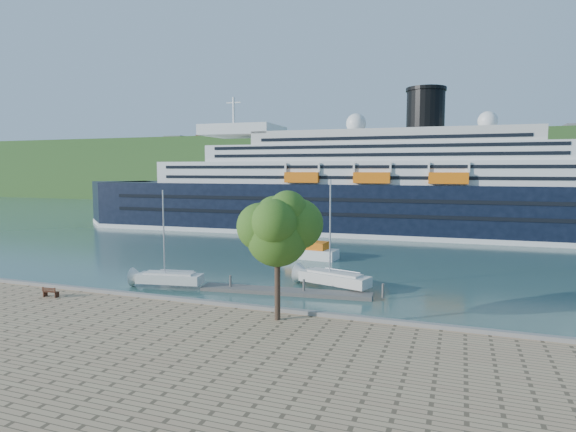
# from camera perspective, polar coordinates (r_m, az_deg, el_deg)

# --- Properties ---
(ground) EXTENTS (400.00, 400.00, 0.00)m
(ground) POSITION_cam_1_polar(r_m,az_deg,el_deg) (41.34, -11.61, -11.18)
(ground) COLOR #2D504A
(ground) RESTS_ON ground
(far_hillside) EXTENTS (400.00, 50.00, 24.00)m
(far_hillside) POSITION_cam_1_polar(r_m,az_deg,el_deg) (179.91, 13.27, 5.43)
(far_hillside) COLOR #2B5120
(far_hillside) RESTS_ON ground
(quay_coping) EXTENTS (220.00, 0.50, 0.30)m
(quay_coping) POSITION_cam_1_polar(r_m,az_deg,el_deg) (40.87, -11.79, -9.71)
(quay_coping) COLOR slate
(quay_coping) RESTS_ON promenade
(cruise_ship) EXTENTS (117.31, 21.25, 26.22)m
(cruise_ship) POSITION_cam_1_polar(r_m,az_deg,el_deg) (90.77, 8.01, 6.29)
(cruise_ship) COLOR black
(cruise_ship) RESTS_ON ground
(park_bench) EXTENTS (1.49, 0.68, 0.93)m
(park_bench) POSITION_cam_1_polar(r_m,az_deg,el_deg) (46.07, -26.28, -8.03)
(park_bench) COLOR #4D2516
(park_bench) RESTS_ON promenade
(promenade_tree) EXTENTS (6.09, 6.09, 10.09)m
(promenade_tree) POSITION_cam_1_polar(r_m,az_deg,el_deg) (34.37, -1.27, -4.13)
(promenade_tree) COLOR #2B5917
(promenade_tree) RESTS_ON promenade
(floating_pontoon) EXTENTS (16.68, 3.84, 0.37)m
(floating_pontoon) POSITION_cam_1_polar(r_m,az_deg,el_deg) (46.52, -0.36, -8.94)
(floating_pontoon) COLOR #66625B
(floating_pontoon) RESTS_ON ground
(sailboat_white_near) EXTENTS (7.48, 3.17, 9.36)m
(sailboat_white_near) POSITION_cam_1_polar(r_m,az_deg,el_deg) (49.23, -13.95, -2.97)
(sailboat_white_near) COLOR silver
(sailboat_white_near) RESTS_ON ground
(sailboat_white_far) EXTENTS (8.33, 4.50, 10.37)m
(sailboat_white_far) POSITION_cam_1_polar(r_m,az_deg,el_deg) (47.36, 5.58, -2.54)
(sailboat_white_far) COLOR silver
(sailboat_white_far) RESTS_ON ground
(tender_launch) EXTENTS (8.53, 3.67, 2.29)m
(tender_launch) POSITION_cam_1_polar(r_m,az_deg,el_deg) (64.43, 2.27, -4.01)
(tender_launch) COLOR orange
(tender_launch) RESTS_ON ground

